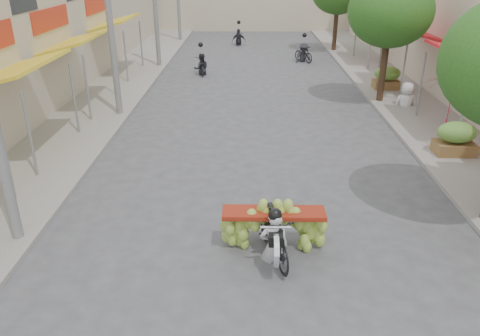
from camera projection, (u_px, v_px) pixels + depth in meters
name	position (u px, v px, depth m)	size (l,w,h in m)	color
sidewalk_left	(102.00, 94.00, 21.39)	(4.00, 60.00, 0.12)	gray
sidewalk_right	(409.00, 95.00, 21.17)	(4.00, 60.00, 0.12)	gray
utility_pole_mid	(109.00, 10.00, 16.99)	(0.60, 0.24, 8.00)	slate
street_tree_mid	(390.00, 12.00, 18.75)	(3.40, 3.40, 5.25)	#3A2719
produce_crate_mid	(456.00, 136.00, 14.54)	(1.20, 0.88, 1.16)	brown
produce_crate_far	(387.00, 76.00, 21.82)	(1.20, 0.88, 1.16)	brown
banana_motorbike	(274.00, 227.00, 9.70)	(2.20, 1.99, 2.05)	black
market_umbrella	(456.00, 76.00, 14.43)	(2.02, 2.02, 1.69)	#A5162E
pedestrian	(409.00, 82.00, 19.18)	(0.97, 0.59, 1.94)	white
bg_motorbike_a	(201.00, 61.00, 24.84)	(0.87, 1.63, 1.95)	black
bg_motorbike_b	(304.00, 48.00, 27.79)	(1.29, 1.64, 1.95)	black
bg_motorbike_c	(239.00, 33.00, 33.12)	(0.99, 1.44, 1.95)	black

